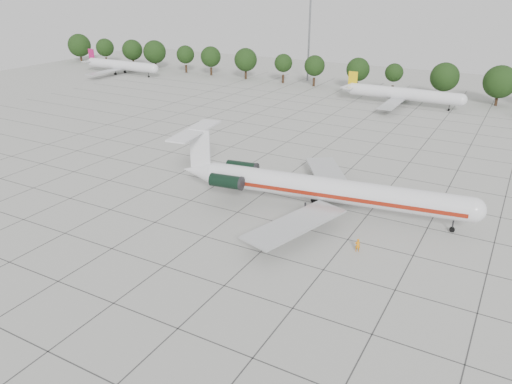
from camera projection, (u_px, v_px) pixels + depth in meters
ground at (238, 212)px, 69.05m from camera, size 260.00×260.00×0.00m
apron_joints at (285, 177)px, 81.06m from camera, size 170.00×170.00×0.02m
main_airliner at (315, 187)px, 68.24m from camera, size 41.85×32.71×9.86m
ground_crew at (358, 245)px, 58.86m from camera, size 0.73×0.63×1.70m
bg_airliner_a at (121, 65)px, 165.17m from camera, size 28.24×27.20×7.40m
bg_airliner_c at (403, 94)px, 124.92m from camera, size 28.24×27.20×7.40m
tree_line at (358, 70)px, 140.00m from camera, size 249.86×8.44×10.22m
floodlight_mast at (309, 33)px, 150.50m from camera, size 1.60×1.60×25.45m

